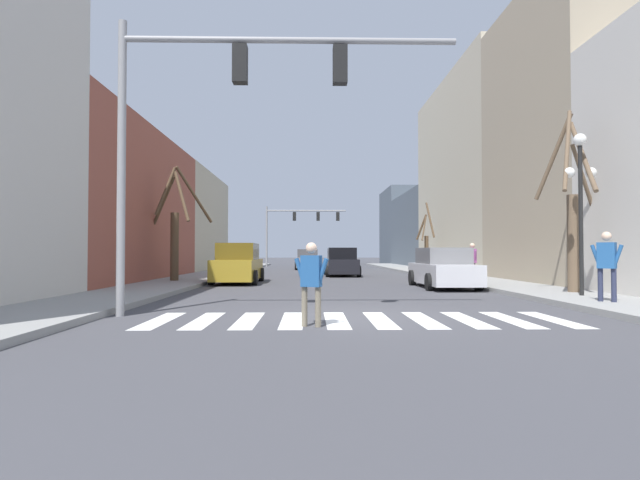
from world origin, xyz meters
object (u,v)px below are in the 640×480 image
Objects in this scene: traffic_signal_far at (297,222)px; pedestrian_on_left_sidewalk at (607,260)px; car_parked_right_mid at (308,260)px; street_tree_right_mid at (572,214)px; street_lamp_right_corner at (580,181)px; street_tree_left_mid at (175,230)px; traffic_signal_near at (220,100)px; car_driving_away_lane at (342,263)px; pedestrian_waiting_at_curb at (472,258)px; car_parked_right_near at (443,269)px; car_parked_left_near at (238,265)px; street_tree_left_far at (426,243)px; pedestrian_near_right_corner at (311,277)px.

pedestrian_on_left_sidewalk is (8.68, -35.51, -3.15)m from traffic_signal_far.
traffic_signal_far is at bearing -171.75° from car_parked_right_mid.
pedestrian_on_left_sidewalk is 0.31× the size of street_tree_right_mid.
street_tree_right_mid is (8.40, -25.48, 1.83)m from car_parked_right_mid.
street_lamp_right_corner is 15.97m from street_tree_left_mid.
traffic_signal_near is 1.72× the size of car_driving_away_lane.
pedestrian_waiting_at_curb is (9.06, 10.61, -3.63)m from traffic_signal_near.
traffic_signal_far is at bearing 12.75° from car_parked_right_near.
traffic_signal_near is at bearing 139.81° from car_parked_right_near.
traffic_signal_near is at bearing -161.55° from street_lamp_right_corner.
pedestrian_waiting_at_curb is at bearing -2.70° from street_tree_left_mid.
car_parked_left_near is (-11.10, 8.41, -2.62)m from street_lamp_right_corner.
car_parked_right_mid is 2.92× the size of pedestrian_waiting_at_curb.
car_parked_left_near is 1.01× the size of car_parked_right_mid.
car_parked_left_near is 10.39m from pedestrian_waiting_at_curb.
car_parked_left_near is at bearing -105.84° from pedestrian_waiting_at_curb.
car_parked_right_mid is at bearing -169.26° from pedestrian_waiting_at_curb.
car_parked_left_near reaches higher than pedestrian_waiting_at_curb.
street_tree_left_mid is 18.52m from street_tree_left_far.
pedestrian_near_right_corner is (-1.86, -20.06, 0.16)m from car_driving_away_lane.
car_driving_away_lane is (3.09, -18.50, -3.57)m from traffic_signal_far.
pedestrian_near_right_corner is at bearing -143.58° from street_tree_right_mid.
pedestrian_on_left_sidewalk reaches higher than car_parked_left_near.
pedestrian_on_left_sidewalk reaches higher than car_parked_right_near.
pedestrian_on_left_sidewalk is at bearing -103.74° from street_tree_right_mid.
traffic_signal_near is 4.24× the size of pedestrian_on_left_sidewalk.
pedestrian_waiting_at_curb is (5.20, -7.85, 0.35)m from car_driving_away_lane.
street_lamp_right_corner is at bearing -107.54° from street_tree_right_mid.
street_tree_right_mid is at bearing 18.23° from car_parked_right_mid.
car_driving_away_lane is at bearing 78.17° from traffic_signal_near.
car_driving_away_lane is at bearing -156.37° from pedestrian_waiting_at_curb.
pedestrian_near_right_corner is at bearing -88.18° from traffic_signal_far.
street_tree_right_mid reaches higher than street_lamp_right_corner.
traffic_signal_far is 4.36× the size of pedestrian_on_left_sidewalk.
traffic_signal_far reaches higher than car_parked_left_near.
traffic_signal_far reaches higher than street_lamp_right_corner.
pedestrian_on_left_sidewalk is (9.46, 1.45, -3.56)m from traffic_signal_near.
traffic_signal_near is at bearing -70.48° from street_tree_left_mid.
pedestrian_near_right_corner is 0.27× the size of street_tree_right_mid.
pedestrian_on_left_sidewalk reaches higher than pedestrian_near_right_corner.
car_parked_right_mid is 20.64m from pedestrian_waiting_at_curb.
car_parked_left_near is 9.05m from car_parked_right_near.
street_tree_left_far is (14.02, 12.09, -0.35)m from street_tree_left_mid.
car_parked_left_near is 3.17m from street_tree_left_mid.
car_driving_away_lane is 10.47m from car_parked_right_near.
traffic_signal_near is at bearing -156.46° from street_tree_right_mid.
car_driving_away_lane is at bearing 18.63° from car_parked_right_near.
street_tree_right_mid reaches higher than traffic_signal_far.
street_tree_left_mid is (-4.76, -25.74, -1.95)m from traffic_signal_far.
traffic_signal_far reaches higher than car_driving_away_lane.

